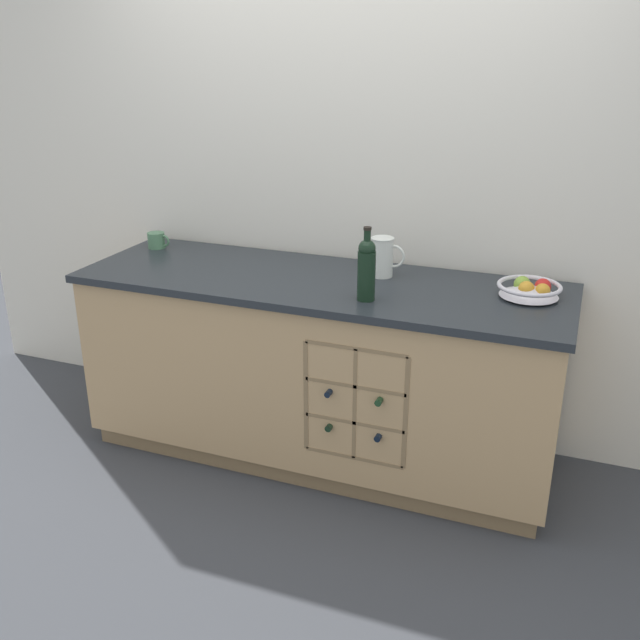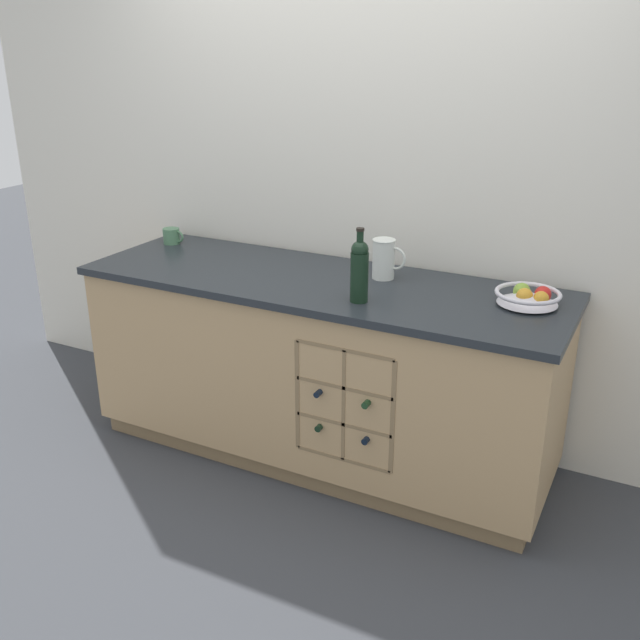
{
  "view_description": "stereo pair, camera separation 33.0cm",
  "coord_description": "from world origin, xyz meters",
  "views": [
    {
      "loc": [
        1.11,
        -2.87,
        1.92
      ],
      "look_at": [
        0.0,
        0.0,
        0.7
      ],
      "focal_mm": 40.0,
      "sensor_mm": 36.0,
      "label": 1
    },
    {
      "loc": [
        1.41,
        -2.74,
        1.92
      ],
      "look_at": [
        0.0,
        0.0,
        0.7
      ],
      "focal_mm": 40.0,
      "sensor_mm": 36.0,
      "label": 2
    }
  ],
  "objects": [
    {
      "name": "ground_plane",
      "position": [
        0.0,
        0.0,
        0.0
      ],
      "size": [
        14.0,
        14.0,
        0.0
      ],
      "primitive_type": "plane",
      "color": "#383A3F"
    },
    {
      "name": "ceramic_mug",
      "position": [
        -0.98,
        0.19,
        0.94
      ],
      "size": [
        0.12,
        0.09,
        0.08
      ],
      "color": "#4C7A56",
      "rests_on": "kitchen_island"
    },
    {
      "name": "fruit_bowl",
      "position": [
        0.91,
        0.09,
        0.94
      ],
      "size": [
        0.27,
        0.27,
        0.08
      ],
      "color": "silver",
      "rests_on": "kitchen_island"
    },
    {
      "name": "standing_wine_bottle",
      "position": [
        0.28,
        -0.18,
        1.04
      ],
      "size": [
        0.08,
        0.08,
        0.31
      ],
      "color": "black",
      "rests_on": "kitchen_island"
    },
    {
      "name": "white_pitcher",
      "position": [
        0.25,
        0.15,
        1.0
      ],
      "size": [
        0.16,
        0.11,
        0.18
      ],
      "color": "silver",
      "rests_on": "kitchen_island"
    },
    {
      "name": "back_wall",
      "position": [
        0.0,
        0.42,
        1.27
      ],
      "size": [
        4.61,
        0.06,
        2.55
      ],
      "primitive_type": "cube",
      "color": "silver",
      "rests_on": "ground_plane"
    },
    {
      "name": "kitchen_island",
      "position": [
        0.0,
        -0.0,
        0.46
      ],
      "size": [
        2.25,
        0.75,
        0.9
      ],
      "color": "olive",
      "rests_on": "ground_plane"
    }
  ]
}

